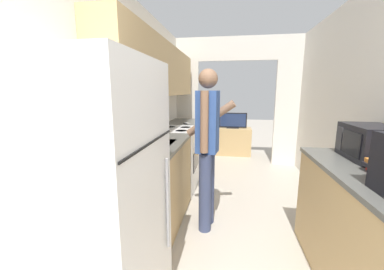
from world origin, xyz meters
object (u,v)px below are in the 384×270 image
at_px(range_oven, 176,158).
at_px(television, 233,121).
at_px(refrigerator, 99,199).
at_px(knife, 186,123).
at_px(microwave, 371,143).
at_px(tv_cabinet, 232,141).
at_px(person, 207,146).

bearing_deg(range_oven, television, 67.23).
distance_m(refrigerator, knife, 2.67).
distance_m(microwave, television, 3.53).
bearing_deg(knife, range_oven, -132.52).
relative_size(tv_cabinet, television, 1.36).
bearing_deg(refrigerator, person, 64.88).
xyz_separation_m(refrigerator, television, (0.83, 4.19, -0.02)).
xyz_separation_m(television, knife, (-0.80, -1.53, 0.12)).
xyz_separation_m(range_oven, television, (0.86, 2.05, 0.34)).
relative_size(refrigerator, person, 0.98).
height_order(microwave, tv_cabinet, microwave).
bearing_deg(person, refrigerator, 161.88).
bearing_deg(range_oven, microwave, -34.21).
xyz_separation_m(refrigerator, knife, (0.03, 2.67, 0.10)).
height_order(person, tv_cabinet, person).
bearing_deg(range_oven, refrigerator, -89.15).
height_order(person, knife, person).
xyz_separation_m(refrigerator, microwave, (1.89, 0.84, 0.23)).
relative_size(refrigerator, television, 2.64).
relative_size(refrigerator, knife, 5.41).
relative_size(television, knife, 2.05).
bearing_deg(microwave, range_oven, 145.79).
height_order(range_oven, tv_cabinet, range_oven).
distance_m(refrigerator, person, 1.28).
distance_m(refrigerator, tv_cabinet, 4.35).
xyz_separation_m(person, television, (0.29, 3.04, -0.10)).
height_order(refrigerator, tv_cabinet, refrigerator).
bearing_deg(range_oven, knife, 83.11).
bearing_deg(television, range_oven, -112.77).
distance_m(television, knife, 1.73).
bearing_deg(knife, television, 26.82).
bearing_deg(television, tv_cabinet, 90.00).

